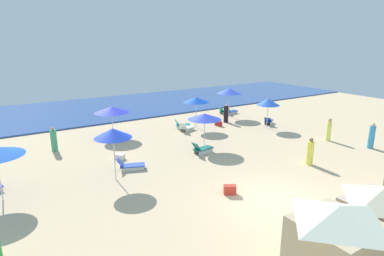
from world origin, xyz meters
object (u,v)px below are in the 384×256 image
at_px(beachgoer_3, 54,140).
at_px(cooler_box_1, 230,190).
at_px(umbrella_4, 196,100).
at_px(cooler_box_2, 218,123).
at_px(umbrella_0, 205,116).
at_px(lounge_chair_1_0, 225,111).
at_px(beachgoer_2, 372,136).
at_px(cooler_box_0, 120,156).
at_px(umbrella_2, 113,133).
at_px(lounge_chair_5_0, 268,121).
at_px(beachgoer_0, 329,130).
at_px(lounge_chair_0_0, 202,149).
at_px(beachgoer_5, 226,114).
at_px(lounge_chair_2_0, 130,165).
at_px(lounge_chair_4_1, 186,127).
at_px(umbrella_6, 112,110).
at_px(beachgoer_4, 310,152).
at_px(lounge_chair_4_0, 182,125).
at_px(umbrella_1, 229,91).
at_px(umbrella_5, 268,102).
at_px(lounge_chair_1_1, 231,111).
at_px(cabana_1, 380,222).
at_px(cabana_0, 334,252).

relative_size(beachgoer_3, cooler_box_1, 2.77).
height_order(umbrella_4, cooler_box_2, umbrella_4).
relative_size(umbrella_0, lounge_chair_1_0, 1.64).
height_order(beachgoer_2, beachgoer_3, beachgoer_2).
bearing_deg(cooler_box_0, umbrella_2, -55.12).
relative_size(lounge_chair_5_0, beachgoer_0, 0.86).
relative_size(lounge_chair_0_0, beachgoer_2, 0.83).
xyz_separation_m(beachgoer_0, beachgoer_5, (-2.83, 8.01, -0.05)).
relative_size(lounge_chair_2_0, lounge_chair_4_1, 1.12).
relative_size(lounge_chair_0_0, umbrella_6, 0.57).
bearing_deg(cooler_box_2, umbrella_6, -109.25).
distance_m(umbrella_6, beachgoer_2, 17.73).
distance_m(umbrella_0, beachgoer_0, 9.02).
bearing_deg(beachgoer_4, lounge_chair_4_0, -159.16).
bearing_deg(beachgoer_4, lounge_chair_1_0, 171.92).
bearing_deg(cooler_box_2, lounge_chair_4_1, -99.70).
distance_m(umbrella_1, beachgoer_4, 12.45).
relative_size(umbrella_1, lounge_chair_4_0, 1.90).
height_order(lounge_chair_4_0, cooler_box_1, lounge_chair_4_0).
relative_size(umbrella_0, umbrella_5, 0.96).
bearing_deg(cooler_box_2, umbrella_1, 119.77).
height_order(lounge_chair_1_0, lounge_chair_4_0, lounge_chair_4_0).
relative_size(umbrella_2, umbrella_4, 1.09).
distance_m(umbrella_1, lounge_chair_2_0, 14.49).
bearing_deg(umbrella_1, lounge_chair_1_1, 41.66).
xyz_separation_m(lounge_chair_5_0, cooler_box_0, (-13.51, -1.21, -0.11)).
xyz_separation_m(beachgoer_0, beachgoer_3, (-16.70, 8.01, -0.06)).
height_order(cabana_1, umbrella_1, umbrella_1).
xyz_separation_m(umbrella_5, beachgoer_2, (2.06, -7.32, -1.32)).
bearing_deg(cooler_box_1, umbrella_0, 96.83).
relative_size(lounge_chair_0_0, cooler_box_1, 2.53).
relative_size(lounge_chair_0_0, lounge_chair_5_0, 1.02).
distance_m(cabana_1, umbrella_1, 20.29).
distance_m(umbrella_4, beachgoer_5, 3.54).
xyz_separation_m(umbrella_2, cooler_box_1, (3.89, -4.38, -2.24)).
height_order(cabana_0, lounge_chair_0_0, cabana_0).
bearing_deg(cooler_box_1, lounge_chair_5_0, 68.69).
xyz_separation_m(lounge_chair_1_1, cooler_box_0, (-13.29, -5.97, -0.11)).
height_order(beachgoer_4, cooler_box_1, beachgoer_4).
xyz_separation_m(umbrella_1, beachgoer_4, (-3.57, -11.81, -1.66)).
distance_m(lounge_chair_0_0, lounge_chair_5_0, 9.28).
xyz_separation_m(umbrella_2, umbrella_6, (2.45, 7.41, -0.43)).
xyz_separation_m(lounge_chair_1_0, umbrella_5, (-0.33, -5.84, 1.86)).
xyz_separation_m(umbrella_0, lounge_chair_0_0, (-0.74, -0.82, -1.81)).
relative_size(umbrella_6, beachgoer_2, 1.45).
bearing_deg(cabana_0, umbrella_0, 70.51).
height_order(cabana_0, cooler_box_1, cabana_0).
xyz_separation_m(lounge_chair_1_0, lounge_chair_4_1, (-6.30, -3.15, 0.02)).
bearing_deg(umbrella_1, cabana_1, -115.05).
height_order(beachgoer_2, beachgoer_4, beachgoer_2).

